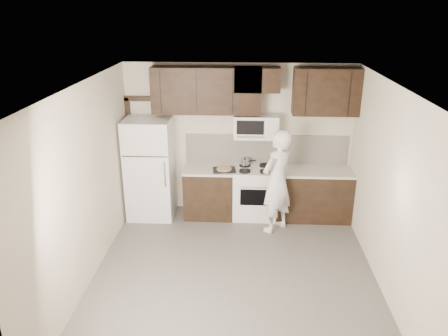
# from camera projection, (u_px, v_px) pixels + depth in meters

# --- Properties ---
(floor) EXTENTS (4.50, 4.50, 0.00)m
(floor) POSITION_uv_depth(u_px,v_px,m) (234.00, 277.00, 6.19)
(floor) COLOR #585553
(floor) RESTS_ON ground
(back_wall) EXTENTS (4.00, 0.00, 4.00)m
(back_wall) POSITION_uv_depth(u_px,v_px,m) (239.00, 139.00, 7.80)
(back_wall) COLOR #B7B09C
(back_wall) RESTS_ON ground
(ceiling) EXTENTS (4.50, 4.50, 0.00)m
(ceiling) POSITION_uv_depth(u_px,v_px,m) (236.00, 87.00, 5.22)
(ceiling) COLOR white
(ceiling) RESTS_ON back_wall
(counter_run) EXTENTS (2.95, 0.64, 0.91)m
(counter_run) POSITION_uv_depth(u_px,v_px,m) (271.00, 193.00, 7.80)
(counter_run) COLOR black
(counter_run) RESTS_ON floor
(stove) EXTENTS (0.76, 0.66, 0.94)m
(stove) POSITION_uv_depth(u_px,v_px,m) (254.00, 192.00, 7.82)
(stove) COLOR silver
(stove) RESTS_ON floor
(backsplash) EXTENTS (2.90, 0.02, 0.54)m
(backsplash) POSITION_uv_depth(u_px,v_px,m) (266.00, 149.00, 7.83)
(backsplash) COLOR silver
(backsplash) RESTS_ON counter_run
(upper_cabinets) EXTENTS (3.48, 0.35, 0.78)m
(upper_cabinets) POSITION_uv_depth(u_px,v_px,m) (251.00, 89.00, 7.30)
(upper_cabinets) COLOR black
(upper_cabinets) RESTS_ON back_wall
(microwave) EXTENTS (0.76, 0.42, 0.40)m
(microwave) POSITION_uv_depth(u_px,v_px,m) (256.00, 126.00, 7.50)
(microwave) COLOR silver
(microwave) RESTS_ON upper_cabinets
(refrigerator) EXTENTS (0.80, 0.76, 1.80)m
(refrigerator) POSITION_uv_depth(u_px,v_px,m) (150.00, 168.00, 7.70)
(refrigerator) COLOR silver
(refrigerator) RESTS_ON floor
(door_trim) EXTENTS (0.50, 0.08, 2.12)m
(door_trim) POSITION_uv_depth(u_px,v_px,m) (133.00, 144.00, 7.90)
(door_trim) COLOR black
(door_trim) RESTS_ON floor
(saucepan) EXTENTS (0.28, 0.17, 0.16)m
(saucepan) POSITION_uv_depth(u_px,v_px,m) (245.00, 162.00, 7.78)
(saucepan) COLOR silver
(saucepan) RESTS_ON stove
(baking_tray) EXTENTS (0.42, 0.34, 0.02)m
(baking_tray) POSITION_uv_depth(u_px,v_px,m) (224.00, 170.00, 7.58)
(baking_tray) COLOR black
(baking_tray) RESTS_ON counter_run
(pizza) EXTENTS (0.29, 0.29, 0.02)m
(pizza) POSITION_uv_depth(u_px,v_px,m) (224.00, 169.00, 7.58)
(pizza) COLOR tan
(pizza) RESTS_ON baking_tray
(person) EXTENTS (0.75, 0.76, 1.77)m
(person) POSITION_uv_depth(u_px,v_px,m) (277.00, 182.00, 7.18)
(person) COLOR silver
(person) RESTS_ON floor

